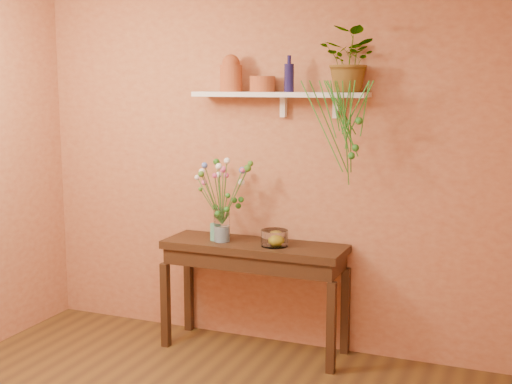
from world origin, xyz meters
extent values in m
cube|color=tan|center=(0.00, 2.00, 1.35)|extent=(4.00, 0.04, 2.70)
cube|color=#352113|center=(-0.10, 1.76, 0.80)|extent=(1.37, 0.44, 0.06)
cube|color=#352113|center=(-0.10, 1.76, 0.71)|extent=(1.31, 0.40, 0.12)
cube|color=#352113|center=(-0.75, 1.57, 0.33)|extent=(0.06, 0.06, 0.65)
cube|color=#352113|center=(0.55, 1.57, 0.33)|extent=(0.06, 0.06, 0.65)
cube|color=#352113|center=(-0.75, 1.95, 0.33)|extent=(0.06, 0.06, 0.65)
cube|color=#352113|center=(0.55, 1.95, 0.33)|extent=(0.06, 0.06, 0.65)
cube|color=white|center=(0.05, 1.87, 1.92)|extent=(1.30, 0.24, 0.04)
cube|color=white|center=(0.05, 1.97, 1.83)|extent=(0.04, 0.05, 0.15)
cube|color=white|center=(0.45, 1.97, 1.83)|extent=(0.04, 0.05, 0.15)
cylinder|color=#98512C|center=(-0.32, 1.86, 2.03)|extent=(0.21, 0.21, 0.19)
sphere|color=#98512C|center=(-0.32, 1.86, 2.14)|extent=(0.13, 0.13, 0.13)
cylinder|color=#98512C|center=(-0.09, 1.89, 1.99)|extent=(0.23, 0.23, 0.11)
cylinder|color=#171445|center=(0.13, 1.84, 2.04)|extent=(0.08, 0.08, 0.20)
cylinder|color=#171445|center=(0.13, 1.84, 2.17)|extent=(0.03, 0.03, 0.06)
imported|color=#276A1E|center=(0.58, 1.86, 2.16)|extent=(0.49, 0.45, 0.44)
cylinder|color=#276A1E|center=(0.57, 1.69, 1.78)|extent=(0.08, 0.12, 0.49)
cylinder|color=#2D8D2B|center=(0.63, 1.67, 1.78)|extent=(0.13, 0.25, 0.47)
cylinder|color=#2D8D2B|center=(0.66, 1.69, 1.84)|extent=(0.20, 0.08, 0.36)
cylinder|color=#276A1E|center=(0.58, 1.73, 1.80)|extent=(0.11, 0.08, 0.45)
cylinder|color=#2D8D2B|center=(0.58, 1.68, 1.76)|extent=(0.18, 0.21, 0.52)
cylinder|color=#2D8D2B|center=(0.51, 1.72, 1.85)|extent=(0.03, 0.17, 0.35)
cylinder|color=#276A1E|center=(0.62, 1.72, 1.70)|extent=(0.04, 0.20, 0.63)
cylinder|color=#2D8D2B|center=(0.69, 1.72, 1.85)|extent=(0.17, 0.06, 0.35)
cylinder|color=#2D8D2B|center=(0.71, 1.73, 1.83)|extent=(0.08, 0.07, 0.38)
cylinder|color=#276A1E|center=(0.54, 1.76, 1.84)|extent=(0.22, 0.05, 0.37)
cylinder|color=#2D8D2B|center=(0.54, 1.68, 1.81)|extent=(0.10, 0.16, 0.42)
cylinder|color=#2D8D2B|center=(0.47, 1.70, 1.82)|extent=(0.12, 0.06, 0.39)
cylinder|color=#276A1E|center=(0.49, 1.67, 1.70)|extent=(0.22, 0.24, 0.64)
cylinder|color=#2D8D2B|center=(0.58, 1.74, 1.84)|extent=(0.06, 0.03, 0.35)
cylinder|color=#2D8D2B|center=(0.53, 1.70, 1.81)|extent=(0.14, 0.22, 0.43)
cylinder|color=#276A1E|center=(0.60, 1.68, 1.66)|extent=(0.03, 0.16, 0.71)
cylinder|color=#2D8D2B|center=(0.55, 1.74, 1.84)|extent=(0.09, 0.08, 0.36)
cylinder|color=#2D8D2B|center=(0.41, 1.75, 1.70)|extent=(0.30, 0.06, 0.63)
sphere|color=#276A1E|center=(0.66, 1.71, 1.57)|extent=(0.05, 0.05, 0.05)
sphere|color=#276A1E|center=(0.65, 1.66, 1.52)|extent=(0.05, 0.05, 0.05)
sphere|color=#276A1E|center=(0.68, 1.71, 1.75)|extent=(0.05, 0.05, 0.05)
sphere|color=#276A1E|center=(0.69, 1.67, 1.75)|extent=(0.05, 0.05, 0.05)
cylinder|color=white|center=(-0.34, 1.71, 0.95)|extent=(0.12, 0.12, 0.25)
cylinder|color=silver|center=(-0.34, 1.71, 0.89)|extent=(0.11, 0.11, 0.12)
cylinder|color=#386B28|center=(-0.34, 1.66, 1.16)|extent=(0.01, 0.11, 0.37)
sphere|color=#E55093|center=(-0.35, 1.61, 1.34)|extent=(0.04, 0.04, 0.04)
cylinder|color=#386B28|center=(-0.33, 1.67, 1.19)|extent=(0.02, 0.09, 0.44)
sphere|color=white|center=(-0.33, 1.63, 1.40)|extent=(0.05, 0.05, 0.05)
cylinder|color=#386B28|center=(-0.29, 1.65, 1.09)|extent=(0.11, 0.14, 0.24)
sphere|color=#276A1E|center=(-0.23, 1.59, 1.20)|extent=(0.04, 0.04, 0.04)
cylinder|color=#386B28|center=(-0.30, 1.68, 1.21)|extent=(0.08, 0.07, 0.48)
sphere|color=white|center=(-0.26, 1.65, 1.45)|extent=(0.05, 0.05, 0.05)
cylinder|color=#386B28|center=(-0.25, 1.70, 1.17)|extent=(0.18, 0.03, 0.41)
sphere|color=#E55093|center=(-0.16, 1.69, 1.38)|extent=(0.03, 0.03, 0.03)
cylinder|color=#386B28|center=(-0.24, 1.75, 1.19)|extent=(0.21, 0.08, 0.45)
sphere|color=#487E26|center=(-0.14, 1.78, 1.42)|extent=(0.04, 0.04, 0.04)
cylinder|color=#386B28|center=(-0.25, 1.74, 1.18)|extent=(0.20, 0.06, 0.42)
sphere|color=#487E26|center=(-0.15, 1.76, 1.39)|extent=(0.06, 0.06, 0.06)
cylinder|color=#386B28|center=(-0.29, 1.77, 1.12)|extent=(0.11, 0.13, 0.30)
sphere|color=white|center=(-0.23, 1.84, 1.27)|extent=(0.05, 0.05, 0.05)
cylinder|color=#386B28|center=(-0.30, 1.80, 1.16)|extent=(0.09, 0.19, 0.39)
sphere|color=#4A65BB|center=(-0.25, 1.89, 1.35)|extent=(0.05, 0.05, 0.05)
cylinder|color=#386B28|center=(-0.34, 1.76, 1.14)|extent=(0.01, 0.09, 0.35)
sphere|color=#E55093|center=(-0.34, 1.80, 1.32)|extent=(0.04, 0.04, 0.04)
cylinder|color=#386B28|center=(-0.35, 1.75, 1.17)|extent=(0.03, 0.08, 0.40)
sphere|color=#E55093|center=(-0.36, 1.78, 1.36)|extent=(0.05, 0.05, 0.05)
cylinder|color=#386B28|center=(-0.37, 1.75, 1.15)|extent=(0.06, 0.07, 0.36)
sphere|color=white|center=(-0.40, 1.78, 1.32)|extent=(0.05, 0.05, 0.05)
cylinder|color=#386B28|center=(-0.39, 1.78, 1.19)|extent=(0.11, 0.14, 0.45)
sphere|color=#276A1E|center=(-0.44, 1.84, 1.41)|extent=(0.05, 0.05, 0.05)
cylinder|color=#386B28|center=(-0.45, 1.73, 1.13)|extent=(0.23, 0.05, 0.33)
sphere|color=white|center=(-0.56, 1.76, 1.30)|extent=(0.04, 0.04, 0.04)
cylinder|color=#386B28|center=(-0.42, 1.74, 1.12)|extent=(0.17, 0.05, 0.30)
sphere|color=#E55093|center=(-0.50, 1.76, 1.26)|extent=(0.05, 0.05, 0.05)
cylinder|color=#386B28|center=(-0.42, 1.69, 1.10)|extent=(0.16, 0.06, 0.26)
sphere|color=#487E26|center=(-0.49, 1.66, 1.22)|extent=(0.03, 0.03, 0.03)
cylinder|color=#386B28|center=(-0.40, 1.65, 1.16)|extent=(0.11, 0.12, 0.38)
sphere|color=#487E26|center=(-0.45, 1.60, 1.35)|extent=(0.05, 0.05, 0.05)
cylinder|color=#386B28|center=(-0.40, 1.67, 1.17)|extent=(0.12, 0.10, 0.40)
sphere|color=white|center=(-0.46, 1.62, 1.36)|extent=(0.05, 0.05, 0.05)
cylinder|color=#386B28|center=(-0.36, 1.62, 1.20)|extent=(0.05, 0.19, 0.46)
sphere|color=#4A65BB|center=(-0.39, 1.53, 1.42)|extent=(0.04, 0.04, 0.04)
sphere|color=#276A1E|center=(-0.22, 1.80, 1.14)|extent=(0.04, 0.04, 0.04)
sphere|color=#276A1E|center=(-0.41, 1.75, 1.08)|extent=(0.04, 0.04, 0.04)
sphere|color=#276A1E|center=(-0.27, 1.64, 1.09)|extent=(0.04, 0.04, 0.04)
sphere|color=#276A1E|center=(-0.31, 1.57, 1.07)|extent=(0.04, 0.04, 0.04)
sphere|color=#276A1E|center=(-0.27, 1.79, 1.14)|extent=(0.04, 0.04, 0.04)
sphere|color=#276A1E|center=(-0.26, 1.84, 1.08)|extent=(0.04, 0.04, 0.04)
cylinder|color=white|center=(0.07, 1.73, 0.89)|extent=(0.20, 0.20, 0.12)
cylinder|color=white|center=(0.07, 1.73, 0.84)|extent=(0.19, 0.19, 0.01)
sphere|color=yellow|center=(0.08, 1.73, 0.88)|extent=(0.08, 0.08, 0.08)
cube|color=teal|center=(-0.39, 1.72, 0.90)|extent=(0.08, 0.07, 0.13)
camera|label=1|loc=(1.77, -2.80, 2.01)|focal=47.92mm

